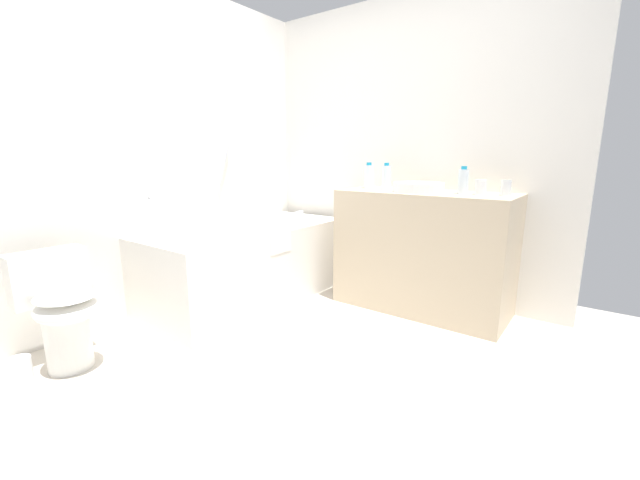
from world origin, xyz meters
name	(u,v)px	position (x,y,z in m)	size (l,w,h in m)	color
ground_plane	(262,362)	(0.00, 0.00, 0.00)	(4.17, 4.17, 0.00)	beige
wall_back_tiled	(129,150)	(0.00, 1.23, 1.18)	(3.57, 0.10, 2.37)	silver
wall_right_mirror	(398,151)	(1.63, 0.00, 1.18)	(0.10, 2.76, 2.37)	silver
bathtub	(248,261)	(0.67, 0.80, 0.32)	(1.65, 0.76, 1.27)	white
toilet	(61,308)	(-0.67, 0.85, 0.34)	(0.37, 0.46, 0.65)	white
vanity_counter	(422,251)	(1.31, -0.39, 0.45)	(0.54, 1.25, 0.89)	tan
sink_basin	(419,187)	(1.26, -0.35, 0.93)	(0.36, 0.36, 0.07)	white
sink_faucet	(429,186)	(1.47, -0.35, 0.92)	(0.12, 0.15, 0.06)	silver
water_bottle_0	(463,181)	(1.31, -0.65, 0.98)	(0.07, 0.07, 0.19)	silver
water_bottle_1	(386,177)	(1.30, -0.07, 0.99)	(0.07, 0.07, 0.20)	silver
water_bottle_2	(369,177)	(1.31, 0.08, 0.99)	(0.07, 0.07, 0.20)	silver
water_bottle_3	(369,177)	(1.38, 0.12, 0.98)	(0.07, 0.07, 0.19)	silver
drinking_glass_0	(480,187)	(1.31, -0.77, 0.94)	(0.07, 0.07, 0.10)	white
drinking_glass_1	(506,188)	(1.36, -0.91, 0.94)	(0.06, 0.06, 0.10)	white
toilet_paper_roll	(20,370)	(-0.89, 0.85, 0.07)	(0.11, 0.11, 0.13)	white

